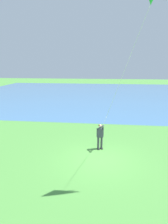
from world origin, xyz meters
The scene contains 3 objects.
ground_plane centered at (0.00, 0.00, 0.00)m, with size 120.00×120.00×0.00m, color #4C8E3D.
lake_water centered at (24.63, 4.00, 0.00)m, with size 36.00×44.00×0.01m, color teal.
person_kite_flyer centered at (1.31, 0.02, 1.05)m, with size 0.63×0.51×1.83m.
Camera 1 is at (-9.91, -0.17, 5.52)m, focal length 29.33 mm.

